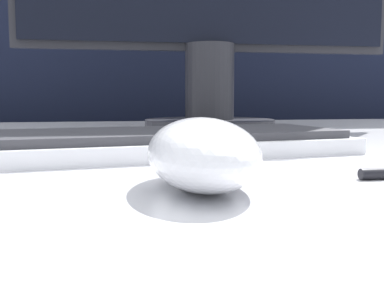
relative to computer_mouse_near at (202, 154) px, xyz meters
The scene contains 3 objects.
partition_panel 0.96m from the computer_mouse_near, 85.42° to the left, with size 5.00×0.03×1.48m.
computer_mouse_near is the anchor object (origin of this frame).
keyboard 0.18m from the computer_mouse_near, 99.16° to the left, with size 0.45×0.21×0.02m.
Camera 1 is at (-0.13, -0.56, 0.79)m, focal length 42.00 mm.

